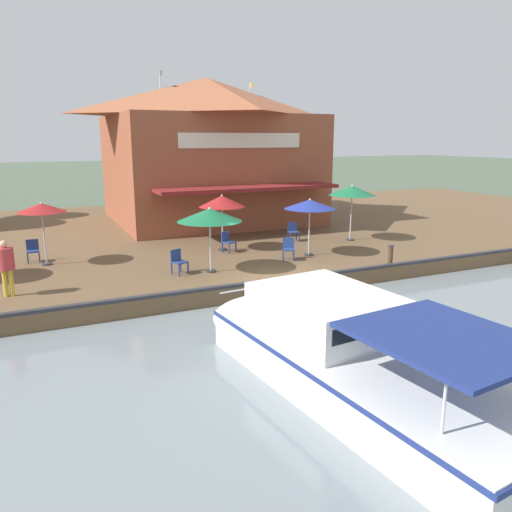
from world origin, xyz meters
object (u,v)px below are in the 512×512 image
patio_umbrella_back_row (310,204)px  person_mid_patio (6,261)px  patio_umbrella_near_quay_edge (210,215)px  cafe_chair_under_first_umbrella (293,231)px  patio_umbrella_mid_patio_left (352,191)px  patio_umbrella_far_corner (222,201)px  cafe_chair_beside_entrance (228,241)px  mooring_post (390,255)px  cafe_chair_back_row_seat (288,248)px  patio_umbrella_mid_patio_right (41,208)px  motorboat_far_downstream (336,348)px  cafe_chair_mid_patio (178,260)px  waterfront_restaurant (208,149)px  cafe_chair_far_corner_seat (33,250)px

patio_umbrella_back_row → person_mid_patio: patio_umbrella_back_row is taller
patio_umbrella_near_quay_edge → cafe_chair_under_first_umbrella: bearing=124.2°
patio_umbrella_back_row → cafe_chair_under_first_umbrella: bearing=163.5°
patio_umbrella_mid_patio_left → cafe_chair_under_first_umbrella: 3.20m
patio_umbrella_back_row → patio_umbrella_far_corner: size_ratio=0.98×
patio_umbrella_back_row → person_mid_patio: (0.90, -10.83, -0.99)m
cafe_chair_beside_entrance → mooring_post: bearing=46.4°
patio_umbrella_near_quay_edge → cafe_chair_back_row_seat: (-0.44, 3.33, -1.55)m
patio_umbrella_mid_patio_right → cafe_chair_back_row_seat: size_ratio=2.76×
patio_umbrella_far_corner → motorboat_far_downstream: bearing=-7.7°
motorboat_far_downstream → cafe_chair_mid_patio: bearing=-170.8°
patio_umbrella_mid_patio_right → mooring_post: bearing=65.6°
cafe_chair_beside_entrance → cafe_chair_back_row_seat: bearing=35.7°
patio_umbrella_mid_patio_left → mooring_post: (4.42, -1.30, -1.91)m
patio_umbrella_back_row → mooring_post: patio_umbrella_back_row is taller
cafe_chair_mid_patio → mooring_post: size_ratio=1.15×
patio_umbrella_near_quay_edge → patio_umbrella_back_row: 4.50m
patio_umbrella_far_corner → cafe_chair_mid_patio: 4.27m
patio_umbrella_back_row → cafe_chair_beside_entrance: 3.70m
patio_umbrella_mid_patio_left → cafe_chair_beside_entrance: bearing=-90.8°
patio_umbrella_far_corner → cafe_chair_beside_entrance: bearing=9.9°
patio_umbrella_near_quay_edge → person_mid_patio: 6.47m
patio_umbrella_mid_patio_right → cafe_chair_mid_patio: bearing=51.7°
mooring_post → patio_umbrella_back_row: bearing=-142.1°
patio_umbrella_back_row → patio_umbrella_near_quay_edge: bearing=-80.2°
cafe_chair_back_row_seat → person_mid_patio: bearing=-86.7°
waterfront_restaurant → patio_umbrella_mid_patio_left: 9.55m
cafe_chair_back_row_seat → mooring_post: 3.82m
patio_umbrella_near_quay_edge → cafe_chair_under_first_umbrella: 6.55m
patio_umbrella_mid_patio_right → patio_umbrella_far_corner: (0.38, 6.85, -0.06)m
cafe_chair_back_row_seat → waterfront_restaurant: bearing=176.9°
cafe_chair_back_row_seat → cafe_chair_mid_patio: bearing=-87.4°
cafe_chair_mid_patio → person_mid_patio: 5.35m
patio_umbrella_mid_patio_left → cafe_chair_beside_entrance: (-0.08, -6.03, -1.81)m
patio_umbrella_mid_patio_left → cafe_chair_far_corner_seat: 13.59m
patio_umbrella_mid_patio_right → mooring_post: (5.29, 11.65, -1.75)m
cafe_chair_far_corner_seat → mooring_post: size_ratio=1.15×
patio_umbrella_near_quay_edge → cafe_chair_mid_patio: size_ratio=2.70×
cafe_chair_under_first_umbrella → person_mid_patio: person_mid_patio is taller
waterfront_restaurant → patio_umbrella_near_quay_edge: 12.04m
patio_umbrella_near_quay_edge → patio_umbrella_far_corner: (-3.11, 1.63, 0.04)m
patio_umbrella_mid_patio_right → patio_umbrella_back_row: 10.03m
patio_umbrella_near_quay_edge → cafe_chair_beside_entrance: bearing=147.8°
cafe_chair_far_corner_seat → mooring_post: (6.01, 12.08, -0.10)m
patio_umbrella_back_row → cafe_chair_under_first_umbrella: size_ratio=2.69×
waterfront_restaurant → patio_umbrella_mid_patio_left: size_ratio=4.59×
mooring_post → patio_umbrella_far_corner: bearing=-135.6°
patio_umbrella_far_corner → mooring_post: size_ratio=3.16×
patio_umbrella_near_quay_edge → cafe_chair_under_first_umbrella: (-3.57, 5.26, -1.55)m
waterfront_restaurant → cafe_chair_back_row_seat: waterfront_restaurant is taller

